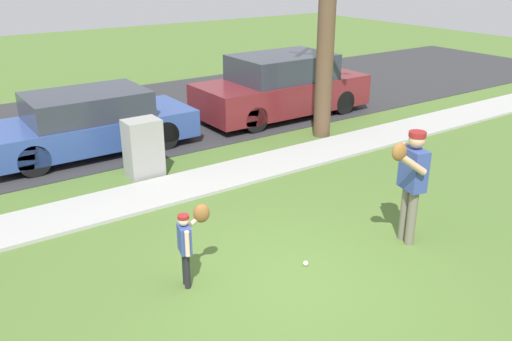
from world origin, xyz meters
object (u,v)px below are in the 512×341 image
at_px(baseball, 306,263).
at_px(parked_suv_maroon, 282,87).
at_px(parked_wagon_blue, 89,123).
at_px(utility_cabinet, 143,148).
at_px(person_child, 189,236).
at_px(person_adult, 411,176).

height_order(baseball, parked_suv_maroon, parked_suv_maroon).
bearing_deg(parked_wagon_blue, utility_cabinet, 100.95).
bearing_deg(utility_cabinet, person_child, -105.10).
xyz_separation_m(person_adult, person_child, (-3.17, 0.85, -0.39)).
relative_size(person_adult, baseball, 23.56).
distance_m(utility_cabinet, parked_suv_maroon, 5.20).
height_order(person_child, baseball, person_child).
bearing_deg(baseball, utility_cabinet, 96.40).
xyz_separation_m(baseball, parked_wagon_blue, (-0.87, 6.35, 0.62)).
distance_m(person_adult, utility_cabinet, 5.17).
distance_m(parked_wagon_blue, parked_suv_maroon, 5.21).
height_order(person_child, parked_suv_maroon, parked_suv_maroon).
bearing_deg(baseball, person_child, 160.74).
height_order(person_adult, baseball, person_adult).
xyz_separation_m(person_child, baseball, (1.52, -0.53, -0.66)).
bearing_deg(parked_wagon_blue, person_adult, 110.77).
bearing_deg(parked_suv_maroon, parked_wagon_blue, -0.80).
distance_m(person_adult, parked_suv_maroon, 7.13).
bearing_deg(parked_wagon_blue, parked_suv_maroon, 179.20).
bearing_deg(person_child, parked_suv_maroon, 58.61).
bearing_deg(baseball, parked_suv_maroon, 55.38).
bearing_deg(utility_cabinet, parked_suv_maroon, 21.78).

